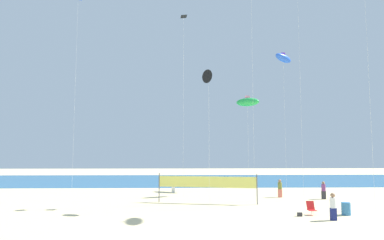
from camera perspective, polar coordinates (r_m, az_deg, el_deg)
The scene contains 14 objects.
ground_plane at distance 19.45m, azimuth -0.06°, elevation -18.09°, with size 120.00×120.00×0.00m, color beige.
ocean_band at distance 48.65m, azimuth -0.90°, elevation -10.34°, with size 120.00×20.00×0.01m, color #28608C.
beachgoer_plum_shirt at distance 32.18m, azimuth 21.77°, elevation -11.10°, with size 0.36×0.36×1.56m.
beachgoer_white_shirt at distance 22.90m, azimuth 23.18°, elevation -13.45°, with size 0.38×0.38×1.68m.
beachgoer_olive_shirt at distance 32.18m, azimuth 14.94°, elevation -11.23°, with size 0.37×0.37×1.64m.
beachgoer_navy_shirt at distance 34.62m, azimuth -3.25°, elevation -11.02°, with size 0.36×0.36×1.57m.
folding_beach_chair at distance 24.38m, azimuth 19.89°, elevation -14.05°, with size 0.52×0.65×0.89m.
trash_barrel at distance 25.12m, azimuth 25.06°, elevation -13.71°, with size 0.59×0.59×0.84m, color teal.
volleyball_net at distance 27.67m, azimuth 2.59°, elevation -10.82°, with size 8.03×1.61×2.40m.
beach_handbag at distance 23.62m, azimuth 18.10°, elevation -15.24°, with size 0.31×0.15×0.25m, color #2D2D33.
kite_black_diamond at distance 33.82m, azimuth -1.49°, elevation 16.94°, with size 0.86×0.85×17.62m.
kite_blue_inflatable at distance 36.64m, azimuth 15.48°, elevation 10.24°, with size 2.37×1.85×14.60m.
kite_green_inflatable at distance 37.55m, azimuth 9.58°, elevation 3.07°, with size 2.78×2.23×10.44m.
kite_black_delta at distance 25.46m, azimuth 2.91°, elevation 7.45°, with size 0.98×1.01×10.46m.
Camera 1 is at (-0.45, -18.96, 4.33)m, focal length 30.88 mm.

